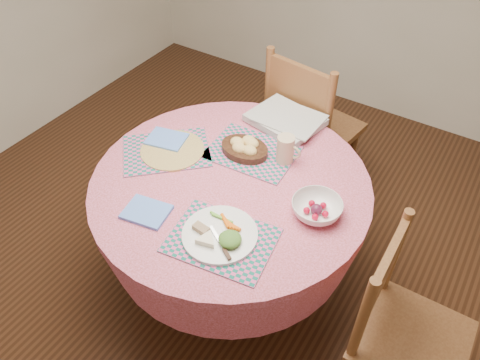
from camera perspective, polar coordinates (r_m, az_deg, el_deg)
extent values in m
plane|color=#331C0F|center=(2.63, -0.94, -12.07)|extent=(4.00, 4.00, 0.00)
cylinder|color=#DC6692|center=(2.07, -1.17, -0.50)|extent=(1.24, 1.24, 0.04)
cone|color=#DC6692|center=(2.19, -1.10, -3.71)|extent=(1.24, 1.24, 0.30)
cylinder|color=black|center=(2.45, -1.00, -9.14)|extent=(0.14, 0.14, 0.44)
cylinder|color=black|center=(2.60, -0.95, -11.69)|extent=(0.56, 0.56, 0.06)
cube|color=brown|center=(2.06, 20.20, -18.00)|extent=(0.41, 0.43, 0.04)
cylinder|color=brown|center=(2.35, 24.11, -18.71)|extent=(0.04, 0.04, 0.44)
cylinder|color=brown|center=(2.34, 16.24, -15.73)|extent=(0.04, 0.04, 0.44)
cylinder|color=brown|center=(1.76, 14.63, -16.29)|extent=(0.04, 0.04, 0.49)
cylinder|color=brown|center=(1.97, 18.31, -8.46)|extent=(0.04, 0.04, 0.49)
cube|color=brown|center=(1.78, 17.23, -10.37)|extent=(0.03, 0.35, 0.23)
cube|color=brown|center=(2.83, 8.93, 6.26)|extent=(0.53, 0.51, 0.04)
cylinder|color=brown|center=(3.03, 13.37, 2.65)|extent=(0.05, 0.05, 0.48)
cylinder|color=brown|center=(3.18, 7.46, 5.67)|extent=(0.05, 0.05, 0.48)
cylinder|color=brown|center=(2.79, 9.54, -0.99)|extent=(0.05, 0.05, 0.48)
cylinder|color=brown|center=(2.94, 3.34, 2.44)|extent=(0.05, 0.05, 0.48)
cylinder|color=brown|center=(2.45, 10.62, 7.29)|extent=(0.05, 0.05, 0.54)
cylinder|color=brown|center=(2.62, 3.50, 10.64)|extent=(0.05, 0.05, 0.54)
cube|color=brown|center=(2.47, 7.17, 11.09)|extent=(0.39, 0.09, 0.26)
cube|color=#126657|center=(1.82, -2.25, -7.34)|extent=(0.44, 0.35, 0.01)
cube|color=#126657|center=(2.23, -8.96, 3.51)|extent=(0.50, 0.49, 0.01)
cube|color=#126657|center=(2.20, 1.48, 3.42)|extent=(0.42, 0.33, 0.01)
cylinder|color=olive|center=(2.23, -8.24, 3.62)|extent=(0.30, 0.30, 0.01)
cube|color=#5B89EA|center=(1.95, -11.32, -3.83)|extent=(0.20, 0.17, 0.01)
cube|color=#5B89EA|center=(2.28, -8.94, 4.92)|extent=(0.21, 0.18, 0.01)
cylinder|color=white|center=(1.83, -2.48, -6.62)|extent=(0.30, 0.30, 0.01)
ellipsoid|color=#2E6422|center=(1.78, -1.08, -7.11)|extent=(0.10, 0.10, 0.04)
cylinder|color=#F3E4C3|center=(1.79, -3.95, -7.43)|extent=(0.11, 0.11, 0.02)
cube|color=brown|center=(1.82, -4.81, -6.10)|extent=(0.07, 0.04, 0.02)
cube|color=silver|center=(1.80, -2.50, -7.27)|extent=(0.13, 0.09, 0.00)
cylinder|color=black|center=(2.18, 0.56, 3.77)|extent=(0.23, 0.23, 0.03)
ellipsoid|color=#FFCD82|center=(2.17, -0.33, 4.85)|extent=(0.07, 0.06, 0.05)
ellipsoid|color=#FFCD82|center=(2.17, 1.44, 4.73)|extent=(0.07, 0.06, 0.05)
ellipsoid|color=#FFCD82|center=(2.13, 1.19, 3.85)|extent=(0.07, 0.06, 0.05)
ellipsoid|color=#FFCD82|center=(2.14, -0.09, 4.16)|extent=(0.07, 0.06, 0.05)
ellipsoid|color=#FFCD82|center=(2.18, 1.13, 5.05)|extent=(0.07, 0.06, 0.05)
cylinder|color=#CEB38D|center=(2.12, 5.55, 3.77)|extent=(0.08, 0.08, 0.13)
torus|color=#CEB38D|center=(2.10, 6.58, 3.36)|extent=(0.07, 0.01, 0.07)
imported|color=white|center=(1.92, 9.33, -3.44)|extent=(0.27, 0.27, 0.06)
sphere|color=red|center=(1.92, 10.37, -4.09)|extent=(0.03, 0.03, 0.03)
sphere|color=red|center=(1.95, 10.11, -3.08)|extent=(0.03, 0.03, 0.03)
sphere|color=red|center=(1.95, 8.75, -2.84)|extent=(0.03, 0.03, 0.03)
sphere|color=red|center=(1.92, 8.13, -3.69)|extent=(0.03, 0.03, 0.03)
sphere|color=red|center=(1.90, 9.14, -4.49)|extent=(0.03, 0.03, 0.03)
sphere|color=#4F1631|center=(1.92, 9.31, -3.57)|extent=(0.05, 0.05, 0.05)
cube|color=silver|center=(2.38, 5.53, 7.32)|extent=(0.39, 0.33, 0.03)
cube|color=silver|center=(2.36, 5.99, 7.59)|extent=(0.33, 0.26, 0.01)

